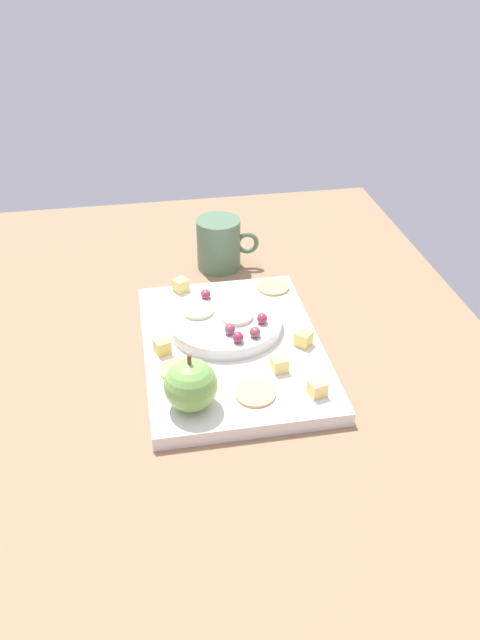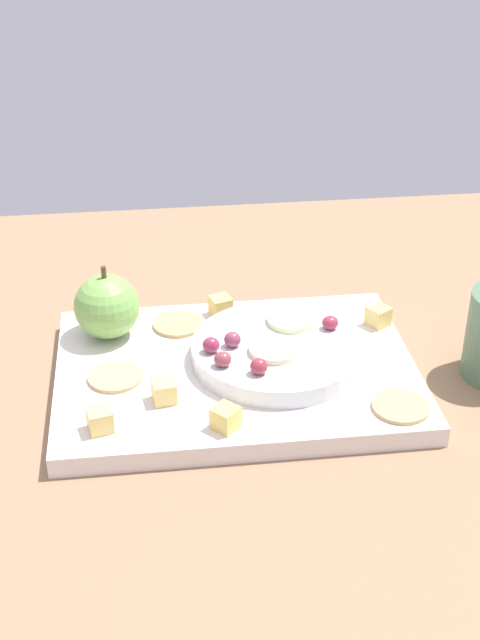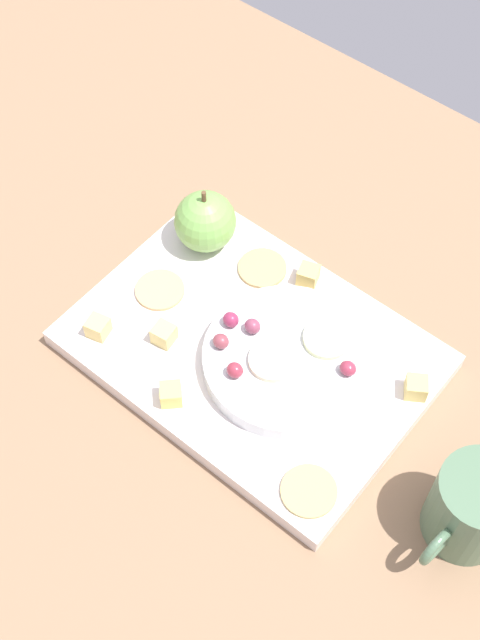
{
  "view_description": "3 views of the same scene",
  "coord_description": "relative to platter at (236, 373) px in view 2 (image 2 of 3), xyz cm",
  "views": [
    {
      "loc": [
        68.24,
        -9.26,
        59.04
      ],
      "look_at": [
        -5.1,
        3.81,
        9.27
      ],
      "focal_mm": 35.75,
      "sensor_mm": 36.0,
      "label": 1
    },
    {
      "loc": [
        4.69,
        71.67,
        52.42
      ],
      "look_at": [
        -4.12,
        0.88,
        10.58
      ],
      "focal_mm": 48.55,
      "sensor_mm": 36.0,
      "label": 2
    },
    {
      "loc": [
        -31.52,
        38.39,
        79.23
      ],
      "look_at": [
        -2.8,
        3.44,
        11.43
      ],
      "focal_mm": 48.27,
      "sensor_mm": 36.0,
      "label": 3
    }
  ],
  "objects": [
    {
      "name": "apple_slice_1",
      "position": [
        -6.02,
        -4.11,
        3.16
      ],
      "size": [
        4.73,
        4.73,
        0.6
      ],
      "primitive_type": "cylinder",
      "color": "beige",
      "rests_on": "serving_dish"
    },
    {
      "name": "table",
      "position": [
        3.53,
        -2.42,
        -3.27
      ],
      "size": [
        119.87,
        82.85,
        4.55
      ],
      "primitive_type": "cube",
      "color": "#8B6A4E",
      "rests_on": "ground"
    },
    {
      "name": "cheese_cube_0",
      "position": [
        7.13,
        5.13,
        2.01
      ],
      "size": [
        2.32,
        2.32,
        2.04
      ],
      "primitive_type": "cube",
      "rotation": [
        0.0,
        0.0,
        0.15
      ],
      "color": "#E9CF74",
      "rests_on": "platter"
    },
    {
      "name": "apple_stem",
      "position": [
        12.16,
        -7.1,
        8.19
      ],
      "size": [
        0.5,
        0.5,
        1.2
      ],
      "primitive_type": "cylinder",
      "color": "brown",
      "rests_on": "apple_whole"
    },
    {
      "name": "cracker_1",
      "position": [
        11.55,
        1.0,
        1.19
      ],
      "size": [
        5.16,
        5.16,
        0.4
      ],
      "primitive_type": "cylinder",
      "color": "tan",
      "rests_on": "platter"
    },
    {
      "name": "apple_whole",
      "position": [
        12.16,
        -7.1,
        4.29
      ],
      "size": [
        6.6,
        6.6,
        6.6
      ],
      "primitive_type": "sphere",
      "color": "#7AB452",
      "rests_on": "platter"
    },
    {
      "name": "grape_4",
      "position": [
        1.57,
        2.92,
        3.6
      ],
      "size": [
        1.64,
        1.48,
        1.48
      ],
      "primitive_type": "ellipsoid",
      "color": "#8D3E48",
      "rests_on": "serving_dish"
    },
    {
      "name": "apple_slice_0",
      "position": [
        -3.47,
        1.2,
        3.16
      ],
      "size": [
        4.73,
        4.73,
        0.6
      ],
      "primitive_type": "cylinder",
      "color": "beige",
      "rests_on": "serving_dish"
    },
    {
      "name": "platter",
      "position": [
        0.0,
        0.0,
        0.0
      ],
      "size": [
        34.43,
        24.7,
        1.98
      ],
      "primitive_type": "cube",
      "color": "silver",
      "rests_on": "table"
    },
    {
      "name": "cheese_cube_1",
      "position": [
        -15.52,
        -5.67,
        2.01
      ],
      "size": [
        2.82,
        2.82,
        2.04
      ],
      "primitive_type": "cube",
      "rotation": [
        0.0,
        0.0,
        0.57
      ],
      "color": "#E2C668",
      "rests_on": "platter"
    },
    {
      "name": "grape_3",
      "position": [
        -1.55,
        4.57,
        3.64
      ],
      "size": [
        1.64,
        1.48,
        1.55
      ],
      "primitive_type": "ellipsoid",
      "color": "#9B3040",
      "rests_on": "serving_dish"
    },
    {
      "name": "cracker_2",
      "position": [
        5.09,
        -7.99,
        1.19
      ],
      "size": [
        5.16,
        5.16,
        0.4
      ],
      "primitive_type": "cylinder",
      "color": "tan",
      "rests_on": "platter"
    },
    {
      "name": "cheese_cube_4",
      "position": [
        2.06,
        9.74,
        2.01
      ],
      "size": [
        2.89,
        2.89,
        2.04
      ],
      "primitive_type": "cube",
      "rotation": [
        0.0,
        0.0,
        0.78
      ],
      "color": "#F3D466",
      "rests_on": "platter"
    },
    {
      "name": "grape_1",
      "position": [
        2.41,
        0.4,
        3.64
      ],
      "size": [
        1.64,
        1.48,
        1.55
      ],
      "primitive_type": "ellipsoid",
      "color": "#942C4D",
      "rests_on": "serving_dish"
    },
    {
      "name": "cracker_0",
      "position": [
        -13.75,
        8.92,
        1.19
      ],
      "size": [
        5.16,
        5.16,
        0.4
      ],
      "primitive_type": "cylinder",
      "color": "tan",
      "rests_on": "platter"
    },
    {
      "name": "serving_dish",
      "position": [
        -4.07,
        -0.38,
        1.93
      ],
      "size": [
        16.59,
        16.59,
        1.87
      ],
      "primitive_type": "cylinder",
      "color": "silver",
      "rests_on": "platter"
    },
    {
      "name": "cheese_cube_3",
      "position": [
        0.45,
        -9.81,
        2.01
      ],
      "size": [
        2.58,
        2.58,
        2.04
      ],
      "primitive_type": "cube",
      "rotation": [
        0.0,
        0.0,
        0.32
      ],
      "color": "#EAC766",
      "rests_on": "platter"
    },
    {
      "name": "grape_2",
      "position": [
        -9.66,
        -2.51,
        3.56
      ],
      "size": [
        1.64,
        1.48,
        1.39
      ],
      "primitive_type": "ellipsoid",
      "color": "#9A3045",
      "rests_on": "serving_dish"
    },
    {
      "name": "cheese_cube_2",
      "position": [
        12.79,
        8.7,
        2.01
      ],
      "size": [
        2.47,
        2.47,
        2.04
      ],
      "primitive_type": "cube",
      "rotation": [
        0.0,
        0.0,
        0.24
      ],
      "color": "#F0D073",
      "rests_on": "platter"
    },
    {
      "name": "grape_0",
      "position": [
        0.28,
        -0.35,
        3.64
      ],
      "size": [
        1.64,
        1.48,
        1.55
      ],
      "primitive_type": "ellipsoid",
      "color": "#8C3E56",
      "rests_on": "serving_dish"
    }
  ]
}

